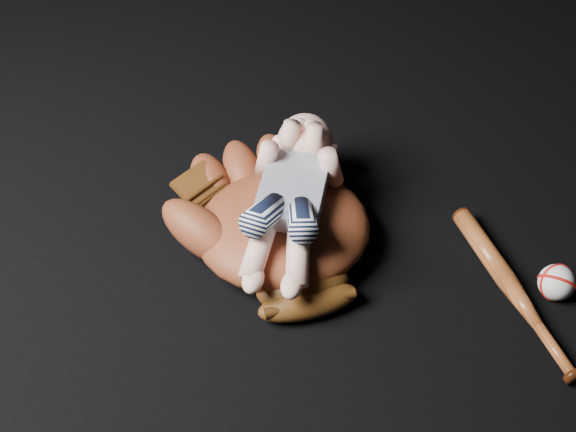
{
  "coord_description": "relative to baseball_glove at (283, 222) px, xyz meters",
  "views": [
    {
      "loc": [
        -0.09,
        -0.85,
        1.09
      ],
      "look_at": [
        -0.06,
        0.15,
        0.07
      ],
      "focal_mm": 50.0,
      "sensor_mm": 36.0,
      "label": 1
    }
  ],
  "objects": [
    {
      "name": "baseball",
      "position": [
        0.47,
        -0.12,
        -0.04
      ],
      "size": [
        0.07,
        0.07,
        0.06
      ],
      "primitive_type": "sphere",
      "rotation": [
        0.0,
        0.0,
        -0.09
      ],
      "color": "white",
      "rests_on": "ground"
    },
    {
      "name": "baseball_bat",
      "position": [
        0.39,
        -0.13,
        -0.05
      ],
      "size": [
        0.15,
        0.38,
        0.04
      ],
      "primitive_type": null,
      "rotation": [
        0.0,
        0.0,
        0.3
      ],
      "color": "#96451D",
      "rests_on": "ground"
    },
    {
      "name": "newborn_baby",
      "position": [
        0.01,
        -0.0,
        0.06
      ],
      "size": [
        0.26,
        0.42,
        0.16
      ],
      "primitive_type": null,
      "rotation": [
        0.0,
        0.0,
        -0.21
      ],
      "color": "#EEB099",
      "rests_on": "baseball_glove"
    },
    {
      "name": "baseball_glove",
      "position": [
        0.0,
        0.0,
        0.0
      ],
      "size": [
        0.49,
        0.53,
        0.14
      ],
      "primitive_type": null,
      "rotation": [
        0.0,
        0.0,
        0.26
      ],
      "color": "#632815",
      "rests_on": "ground"
    }
  ]
}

